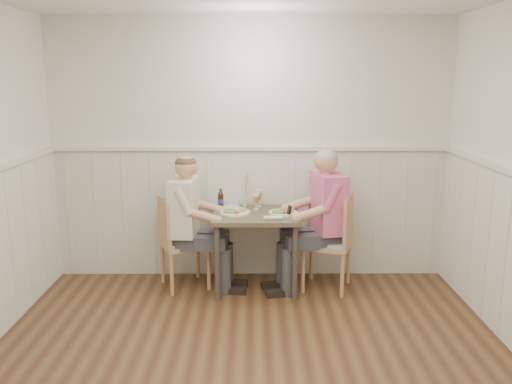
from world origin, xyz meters
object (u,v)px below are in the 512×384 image
chair_left (179,239)px  man_in_pink (323,231)px  beer_bottle (221,200)px  dining_table (256,224)px  grass_vase (245,189)px  diner_cream (189,233)px  chair_right (333,239)px

chair_left → man_in_pink: bearing=-2.0°
beer_bottle → dining_table: bearing=-28.5°
man_in_pink → grass_vase: (-0.75, 0.32, 0.33)m
diner_cream → grass_vase: (0.53, 0.32, 0.36)m
chair_right → man_in_pink: (-0.10, 0.00, 0.08)m
chair_right → chair_left: bearing=178.1°
beer_bottle → chair_right: bearing=-11.1°
chair_right → grass_vase: (-0.85, 0.32, 0.42)m
chair_left → diner_cream: (0.10, -0.05, 0.07)m
chair_left → grass_vase: bearing=23.5°
chair_left → beer_bottle: beer_bottle is taller
grass_vase → dining_table: bearing=-69.8°
chair_left → grass_vase: (0.63, 0.28, 0.43)m
grass_vase → chair_right: bearing=-20.9°
man_in_pink → diner_cream: man_in_pink is taller
chair_left → beer_bottle: bearing=22.2°
man_in_pink → grass_vase: size_ratio=3.71×
diner_cream → beer_bottle: diner_cream is taller
dining_table → chair_left: size_ratio=0.90×
chair_right → grass_vase: size_ratio=2.45×
beer_bottle → grass_vase: (0.23, 0.11, 0.08)m
diner_cream → grass_vase: bearing=31.2°
chair_right → beer_bottle: bearing=168.9°
man_in_pink → grass_vase: 0.88m
chair_left → diner_cream: 0.13m
chair_left → man_in_pink: (1.38, -0.05, 0.10)m
diner_cream → grass_vase: size_ratio=3.55×
chair_right → chair_left: chair_right is taller
chair_left → beer_bottle: 0.56m
diner_cream → beer_bottle: 0.46m
beer_bottle → grass_vase: grass_vase is taller
dining_table → man_in_pink: size_ratio=0.58×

